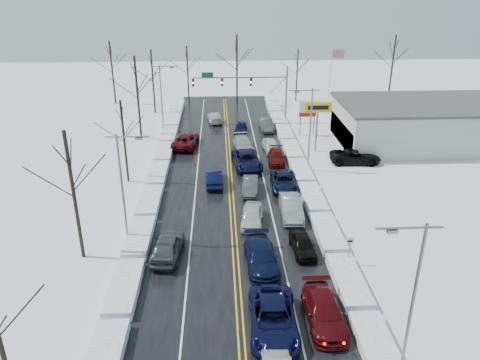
{
  "coord_description": "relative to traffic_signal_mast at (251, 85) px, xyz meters",
  "views": [
    {
      "loc": [
        -1.08,
        -36.55,
        19.63
      ],
      "look_at": [
        0.75,
        2.1,
        2.5
      ],
      "focal_mm": 35.0,
      "sensor_mm": 36.0,
      "label": 1
    }
  ],
  "objects": [
    {
      "name": "queued_car_17",
      "position": [
        1.94,
        -3.48,
        -5.48
      ],
      "size": [
        1.91,
        4.7,
        1.52
      ],
      "primitive_type": "imported",
      "rotation": [
        0.0,
        0.0,
        0.07
      ],
      "color": "#414446",
      "rests_on": "ground"
    },
    {
      "name": "queued_car_8",
      "position": [
        -1.58,
        -4.36,
        -5.48
      ],
      "size": [
        2.1,
        4.12,
        1.34
      ],
      "primitive_type": "imported",
      "rotation": [
        0.0,
        0.0,
        -0.13
      ],
      "color": "black",
      "rests_on": "ground"
    },
    {
      "name": "tree_far_e",
      "position": [
        24.55,
        13.01,
        1.86
      ],
      "size": [
        4.2,
        4.2,
        10.5
      ],
      "color": "#2D231C",
      "rests_on": "ground"
    },
    {
      "name": "tree_far_b",
      "position": [
        -9.45,
        13.01,
        0.81
      ],
      "size": [
        3.6,
        3.6,
        9.0
      ],
      "color": "#2D231C",
      "rests_on": "ground"
    },
    {
      "name": "snow_bank_left",
      "position": [
        -11.05,
        -25.99,
        -5.48
      ],
      "size": [
        1.92,
        72.0,
        0.69
      ],
      "primitive_type": "cube",
      "color": "white",
      "rests_on": "ground"
    },
    {
      "name": "tires_plus_sign",
      "position": [
        7.05,
        -12.0,
        -0.49
      ],
      "size": [
        3.2,
        0.34,
        6.0
      ],
      "color": "slate",
      "rests_on": "ground"
    },
    {
      "name": "road_surface",
      "position": [
        -3.45,
        -25.99,
        -5.47
      ],
      "size": [
        14.0,
        84.0,
        0.01
      ],
      "primitive_type": "cube",
      "color": "black",
      "rests_on": "ground"
    },
    {
      "name": "queued_car_13",
      "position": [
        1.7,
        -28.26,
        -5.48
      ],
      "size": [
        1.9,
        5.1,
        1.66
      ],
      "primitive_type": "imported",
      "rotation": [
        0.0,
        0.0,
        -0.03
      ],
      "color": "gray",
      "rests_on": "ground"
    },
    {
      "name": "tree_far_c",
      "position": [
        -1.45,
        11.01,
        2.21
      ],
      "size": [
        4.4,
        4.4,
        11.0
      ],
      "color": "#2D231C",
      "rests_on": "ground"
    },
    {
      "name": "queued_car_11",
      "position": [
        1.67,
        -42.03,
        -5.48
      ],
      "size": [
        2.24,
        5.39,
        1.56
      ],
      "primitive_type": "imported",
      "rotation": [
        0.0,
        0.0,
        0.01
      ],
      "color": "#4B0A0E",
      "rests_on": "ground"
    },
    {
      "name": "queued_car_12",
      "position": [
        1.72,
        -34.14,
        -5.48
      ],
      "size": [
        1.87,
        4.15,
        1.38
      ],
      "primitive_type": "imported",
      "rotation": [
        0.0,
        0.0,
        0.06
      ],
      "color": "black",
      "rests_on": "ground"
    },
    {
      "name": "queued_car_16",
      "position": [
        1.7,
        -11.86,
        -5.48
      ],
      "size": [
        2.06,
        4.33,
        1.43
      ],
      "primitive_type": "imported",
      "rotation": [
        0.0,
        0.0,
        0.09
      ],
      "color": "white",
      "rests_on": "ground"
    },
    {
      "name": "streetlight_ne",
      "position": [
        4.85,
        -17.99,
        -0.17
      ],
      "size": [
        3.2,
        0.25,
        9.0
      ],
      "color": "slate",
      "rests_on": "ground"
    },
    {
      "name": "queued_car_6",
      "position": [
        -1.51,
        -16.78,
        -5.48
      ],
      "size": [
        3.46,
        6.31,
        1.67
      ],
      "primitive_type": "imported",
      "rotation": [
        0.0,
        0.0,
        0.12
      ],
      "color": "black",
      "rests_on": "ground"
    },
    {
      "name": "tree_left_b",
      "position": [
        -14.95,
        -33.99,
        1.51
      ],
      "size": [
        4.0,
        4.0,
        10.0
      ],
      "color": "#2D231C",
      "rests_on": "ground"
    },
    {
      "name": "used_vehicles_sign",
      "position": [
        7.05,
        -5.99,
        -2.16
      ],
      "size": [
        2.2,
        0.22,
        4.65
      ],
      "color": "slate",
      "rests_on": "ground"
    },
    {
      "name": "queued_car_2",
      "position": [
        -1.51,
        -42.62,
        -5.48
      ],
      "size": [
        3.03,
        6.2,
        1.7
      ],
      "primitive_type": "imported",
      "rotation": [
        0.0,
        0.0,
        -0.04
      ],
      "color": "black",
      "rests_on": "ground"
    },
    {
      "name": "parked_car_1",
      "position": [
        13.57,
        -12.07,
        -5.48
      ],
      "size": [
        2.5,
        5.25,
        1.48
      ],
      "primitive_type": "imported",
      "rotation": [
        0.0,
        0.0,
        -0.08
      ],
      "color": "black",
      "rests_on": "ground"
    },
    {
      "name": "parked_car_0",
      "position": [
        10.75,
        -16.07,
        -5.48
      ],
      "size": [
        5.82,
        2.97,
        1.57
      ],
      "primitive_type": "imported",
      "rotation": [
        0.0,
        0.0,
        1.51
      ],
      "color": "black",
      "rests_on": "ground"
    },
    {
      "name": "tree_left_e",
      "position": [
        -14.25,
        6.01,
        1.16
      ],
      "size": [
        3.8,
        3.8,
        9.5
      ],
      "color": "#2D231C",
      "rests_on": "ground"
    },
    {
      "name": "tree_far_d",
      "position": [
        8.55,
        12.51,
        0.46
      ],
      "size": [
        3.4,
        3.4,
        8.5
      ],
      "color": "#2D231C",
      "rests_on": "ground"
    },
    {
      "name": "queued_car_5",
      "position": [
        -1.56,
        -23.19,
        -5.48
      ],
      "size": [
        1.86,
        4.31,
        1.38
      ],
      "primitive_type": "imported",
      "rotation": [
        0.0,
        0.0,
        -0.1
      ],
      "color": "#414446",
      "rests_on": "ground"
    },
    {
      "name": "parked_car_2",
      "position": [
        11.75,
        -5.7,
        -5.48
      ],
      "size": [
        2.3,
        5.16,
        1.72
      ],
      "primitive_type": "imported",
      "rotation": [
        0.0,
        0.0,
        3.19
      ],
      "color": "black",
      "rests_on": "ground"
    },
    {
      "name": "queued_car_4",
      "position": [
        -1.83,
        -29.51,
        -5.48
      ],
      "size": [
        2.36,
        4.66,
        1.52
      ],
      "primitive_type": "imported",
      "rotation": [
        0.0,
        0.0,
        -0.13
      ],
      "color": "silver",
      "rests_on": "ground"
    },
    {
      "name": "streetlight_sw",
      "position": [
        -11.74,
        -31.99,
        -0.17
      ],
      "size": [
        3.2,
        0.25,
        9.0
      ],
      "color": "slate",
      "rests_on": "ground"
    },
    {
      "name": "streetlight_nw",
      "position": [
        -11.74,
        -3.99,
        -0.17
      ],
      "size": [
        3.2,
        0.25,
        9.0
      ],
      "color": "slate",
      "rests_on": "ground"
    },
    {
      "name": "queued_car_14",
      "position": [
        1.82,
        -22.46,
        -5.48
      ],
      "size": [
        2.65,
        5.39,
        1.47
      ],
      "primitive_type": "imported",
      "rotation": [
        0.0,
        0.0,
        -0.04
      ],
      "color": "black",
      "rests_on": "ground"
    },
    {
      "name": "tree_left_d",
      "position": [
        -14.65,
        -5.99,
        1.86
      ],
      "size": [
        4.2,
        4.2,
        10.5
      ],
      "color": "#2D231C",
      "rests_on": "ground"
    },
    {
      "name": "tree_left_c",
      "position": [
        -13.95,
        -19.99,
        0.46
      ],
      "size": [
        3.4,
        3.4,
        8.5
      ],
      "color": "#2D231C",
      "rests_on": "ground"
    },
    {
      "name": "flagpole",
      "position": [
        11.72,
        2.01,
        0.45
      ],
      "size": [
        1.87,
        1.2,
        10.0
      ],
      "color": "silver",
      "rests_on": "ground"
    },
    {
      "name": "oncoming_car_1",
      "position": [
        -8.66,
        -9.7,
        -5.48
      ],
      "size": [
        3.5,
        6.21,
        1.64
      ],
      "primitive_type": "imported",
      "rotation": [
        0.0,
        0.0,
        3.0
      ],
      "color": "#510A12",
      "rests_on": "ground"
    },
    {
      "name": "ground",
      "position": [
        -3.45,
        -27.99,
        -5.48
      ],
      "size": [
        160.0,
        160.0,
        0.0
      ],
      "primitive_type": "plane",
      "color": "white",
      "rests_on": "ground"
    },
    {
      "name": "streetlight_se",
      "position": [
        4.85,
        -45.99,
        -0.17
      ],
      "size": [
        3.2,
        0.25,
        9.0
      ],
      "color": "slate",
      "rests_on": "ground"
    },
    {
      "name": "speed_limit_sign",
      "position": [
        4.75,
        -35.99,
        -3.84
      ],
      "size": [
        0.55,
        0.09,
        2.35
      ],
      "color": "slate",
      "rests_on": "ground"
    },
    {
      "name": "snow_bank_right",
      "position": [
        4.15,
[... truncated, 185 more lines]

